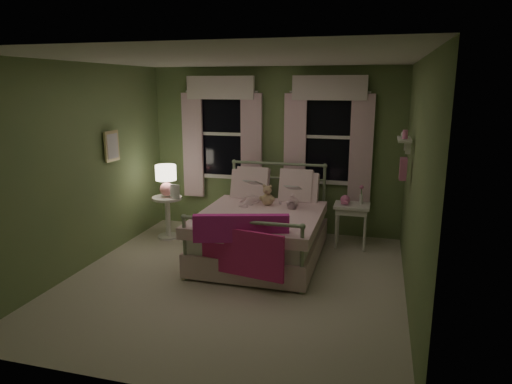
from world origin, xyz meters
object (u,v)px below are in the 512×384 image
(nightstand_left, at_px, (168,211))
(table_lamp, at_px, (166,177))
(child_left, at_px, (251,180))
(nightstand_right, at_px, (352,211))
(teddy_bear, at_px, (267,197))
(child_right, at_px, (289,189))
(bed, at_px, (263,230))

(nightstand_left, relative_size, table_lamp, 1.36)
(child_left, xyz_separation_m, nightstand_right, (1.42, 0.28, -0.43))
(teddy_bear, bearing_deg, table_lamp, 174.80)
(child_right, xyz_separation_m, teddy_bear, (-0.28, -0.16, -0.10))
(bed, height_order, nightstand_right, bed)
(bed, xyz_separation_m, child_left, (-0.28, 0.42, 0.60))
(teddy_bear, height_order, nightstand_left, teddy_bear)
(bed, bearing_deg, nightstand_left, 165.80)
(child_left, distance_m, teddy_bear, 0.37)
(teddy_bear, relative_size, nightstand_right, 0.48)
(nightstand_right, bearing_deg, nightstand_left, -173.96)
(teddy_bear, bearing_deg, child_left, 150.50)
(bed, height_order, child_right, child_right)
(child_right, bearing_deg, nightstand_right, -178.08)
(teddy_bear, distance_m, table_lamp, 1.64)
(teddy_bear, xyz_separation_m, nightstand_right, (1.14, 0.44, -0.24))
(bed, xyz_separation_m, table_lamp, (-1.62, 0.41, 0.57))
(table_lamp, bearing_deg, child_left, 0.45)
(table_lamp, distance_m, nightstand_right, 2.81)
(child_right, bearing_deg, bed, 40.25)
(bed, relative_size, nightstand_left, 3.13)
(child_left, relative_size, teddy_bear, 2.70)
(nightstand_left, height_order, table_lamp, table_lamp)
(child_left, relative_size, nightstand_left, 1.27)
(child_left, bearing_deg, table_lamp, 3.84)
(child_right, bearing_deg, nightstand_left, -15.83)
(child_left, bearing_deg, bed, 126.99)
(nightstand_left, height_order, nightstand_right, same)
(bed, relative_size, nightstand_right, 3.18)
(nightstand_right, bearing_deg, teddy_bear, -158.95)
(bed, bearing_deg, teddy_bear, 90.00)
(child_left, xyz_separation_m, teddy_bear, (0.28, -0.16, -0.19))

